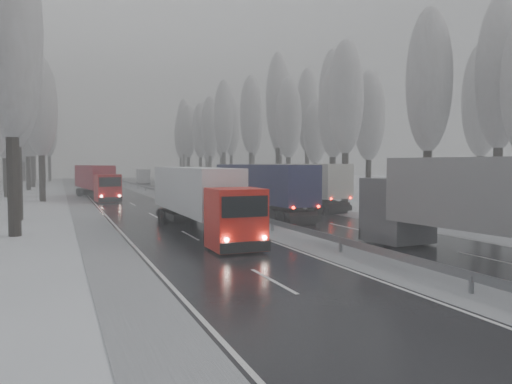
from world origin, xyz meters
TOP-DOWN VIEW (x-y plane):
  - ground at (0.00, 0.00)m, footprint 260.00×260.00m
  - carriageway_right at (5.25, 30.00)m, footprint 7.50×200.00m
  - carriageway_left at (-5.25, 30.00)m, footprint 7.50×200.00m
  - median_slush at (0.00, 30.00)m, footprint 3.00×200.00m
  - shoulder_right at (10.20, 30.00)m, footprint 2.40×200.00m
  - shoulder_left at (-10.20, 30.00)m, footprint 2.40×200.00m
  - median_guardrail at (0.00, 29.99)m, footprint 0.12×200.00m
  - tree_15 at (19.28, 12.71)m, footprint 3.60×3.60m
  - tree_16 at (15.04, 15.67)m, footprint 3.60×3.60m
  - tree_17 at (24.68, 19.67)m, footprint 3.60×3.60m
  - tree_18 at (14.51, 27.03)m, footprint 3.60×3.60m
  - tree_19 at (20.02, 31.03)m, footprint 3.60×3.60m
  - tree_20 at (17.90, 35.17)m, footprint 3.60×3.60m
  - tree_21 at (20.12, 39.17)m, footprint 3.60×3.60m
  - tree_22 at (17.02, 45.60)m, footprint 3.60×3.60m
  - tree_23 at (23.31, 49.60)m, footprint 3.60×3.60m
  - tree_24 at (17.90, 51.02)m, footprint 3.60×3.60m
  - tree_25 at (24.81, 55.02)m, footprint 3.60×3.60m
  - tree_26 at (17.56, 61.27)m, footprint 3.60×3.60m
  - tree_27 at (24.72, 65.27)m, footprint 3.60×3.60m
  - tree_28 at (16.34, 71.95)m, footprint 3.60×3.60m
  - tree_29 at (23.71, 75.95)m, footprint 3.60×3.60m
  - tree_30 at (16.56, 81.70)m, footprint 3.60×3.60m
  - tree_31 at (22.48, 85.70)m, footprint 3.60×3.60m
  - tree_32 at (16.63, 89.21)m, footprint 3.60×3.60m
  - tree_33 at (19.77, 93.21)m, footprint 3.60×3.60m
  - tree_34 at (15.73, 96.32)m, footprint 3.60×3.60m
  - tree_35 at (24.94, 100.32)m, footprint 3.60×3.60m
  - tree_36 at (17.04, 106.16)m, footprint 3.60×3.60m
  - tree_37 at (24.02, 110.16)m, footprint 3.60×3.60m
  - tree_38 at (18.73, 116.73)m, footprint 3.60×3.60m
  - tree_39 at (21.55, 120.73)m, footprint 3.60×3.60m
  - tree_56 at (-14.71, 15.70)m, footprint 3.60×3.60m
  - tree_58 at (-15.13, 24.57)m, footprint 3.60×3.60m
  - tree_62 at (-13.94, 43.73)m, footprint 3.60×3.60m
  - tree_64 at (-18.26, 52.71)m, footprint 3.60×3.60m
  - tree_66 at (-18.16, 62.35)m, footprint 3.60×3.60m
  - tree_67 at (-19.54, 66.35)m, footprint 3.60×3.60m
  - tree_68 at (-16.58, 69.11)m, footprint 3.60×3.60m
  - tree_70 at (-16.33, 79.19)m, footprint 3.60×3.60m
  - tree_71 at (-21.09, 83.19)m, footprint 3.60×3.60m
  - tree_72 at (-18.93, 88.54)m, footprint 3.60×3.60m
  - tree_73 at (-21.82, 92.54)m, footprint 3.60×3.60m
  - tree_74 at (-15.07, 99.33)m, footprint 3.60×3.60m
  - tree_76 at (-14.05, 108.72)m, footprint 3.60×3.60m
  - tree_77 at (-19.66, 112.72)m, footprint 3.60×3.60m
  - tree_78 at (-17.56, 115.31)m, footprint 3.60×3.60m
  - tree_79 at (-20.33, 119.31)m, footprint 3.60×3.60m
  - truck_blue_box at (2.31, 20.58)m, footprint 3.49×16.17m
  - truck_cream_box at (8.21, 26.46)m, footprint 4.21×16.41m
  - box_truck_distant at (4.16, 88.79)m, footprint 3.24×8.20m
  - truck_red_white at (-4.51, 12.87)m, footprint 2.51×15.49m
  - truck_red_red at (-8.21, 45.41)m, footprint 4.18×15.60m

SIDE VIEW (x-z plane):
  - ground at x=0.00m, z-range 0.00..0.00m
  - carriageway_right at x=5.25m, z-range 0.00..0.03m
  - carriageway_left at x=-5.25m, z-range 0.00..0.03m
  - median_slush at x=0.00m, z-range 0.00..0.04m
  - shoulder_right at x=10.20m, z-range 0.00..0.04m
  - shoulder_left at x=-10.20m, z-range 0.00..0.04m
  - median_guardrail at x=0.00m, z-range 0.22..0.98m
  - box_truck_distant at x=4.16m, z-range 0.03..3.01m
  - truck_red_white at x=-4.51m, z-range 0.33..4.30m
  - truck_red_red at x=-8.21m, z-range 0.33..4.30m
  - truck_blue_box at x=2.31m, z-range 0.34..4.46m
  - truck_cream_box at x=8.21m, z-range 0.35..4.52m
  - tree_23 at x=23.31m, z-range 1.99..15.54m
  - tree_77 at x=-19.66m, z-range 2.10..16.42m
  - tree_33 at x=19.77m, z-range 2.10..16.42m
  - tree_19 at x=20.02m, z-range 2.13..16.70m
  - tree_72 at x=-18.93m, z-range 2.21..17.31m
  - tree_66 at x=-18.16m, z-range 2.22..17.45m
  - tree_64 at x=-18.26m, z-range 2.25..17.67m
  - tree_17 at x=24.68m, z-range 2.27..17.80m
  - tree_20 at x=17.90m, z-range 2.29..18.00m
  - tree_22 at x=17.02m, z-range 2.31..18.17m
  - tree_62 at x=-13.94m, z-range 2.34..18.38m
  - tree_39 at x=21.55m, z-range 2.36..18.54m
  - tree_37 at x=24.02m, z-range 2.38..18.75m
  - tree_16 at x=15.04m, z-range 2.40..18.93m
  - tree_18 at x=14.51m, z-range 2.41..18.99m
  - tree_68 at x=-16.58m, z-range 2.42..19.07m
  - tree_79 at x=-20.33m, z-range 2.48..19.54m
  - tree_70 at x=-16.33m, z-range 2.48..19.57m
  - tree_67 at x=-19.54m, z-range 2.48..19.58m
  - tree_15 at x=19.28m, z-range 2.49..19.62m
  - tree_58 at x=-15.13m, z-range 2.50..19.71m
  - tree_73 at x=-21.82m, z-range 2.50..19.72m
  - tree_32 at x=16.63m, z-range 2.51..19.85m
  - tree_27 at x=24.72m, z-range 2.55..20.17m
  - tree_34 at x=15.73m, z-range 2.55..20.19m
  - tree_30 at x=16.56m, z-range 2.59..20.45m
  - tree_38 at x=18.73m, z-range 2.60..20.58m
  - tree_29 at x=23.71m, z-range 2.62..20.73m
  - tree_56 at x=-14.71m, z-range 2.62..20.75m
  - tree_35 at x=24.94m, z-range 2.64..20.89m
  - tree_76 at x=-14.05m, z-range 2.68..21.23m
  - tree_31 at x=22.48m, z-range 2.68..21.26m
  - tree_21 at x=20.12m, z-range 2.69..21.31m
  - tree_26 at x=17.56m, z-range 2.71..21.49m
  - tree_25 at x=24.81m, z-range 2.80..22.24m
  - tree_78 at x=-17.56m, z-range 2.81..22.37m
  - tree_71 at x=-21.09m, z-range 2.82..22.43m
  - tree_28 at x=16.34m, z-range 2.82..22.45m
  - tree_74 at x=-15.07m, z-range 2.83..22.52m
  - tree_36 at x=17.04m, z-range 2.91..23.13m
  - tree_24 at x=17.90m, z-range 2.94..23.43m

